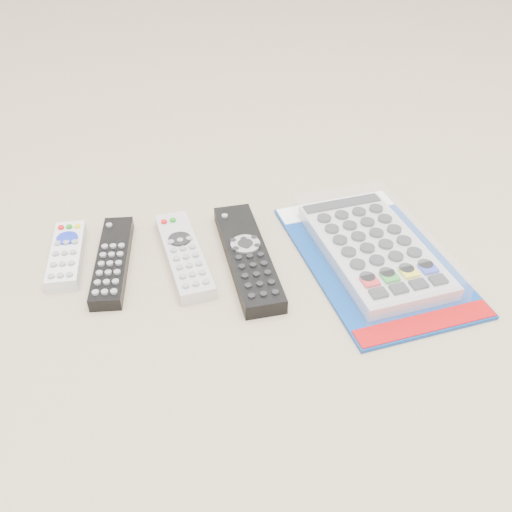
{
  "coord_description": "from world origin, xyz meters",
  "views": [
    {
      "loc": [
        -0.08,
        -0.59,
        0.5
      ],
      "look_at": [
        0.02,
        0.01,
        0.01
      ],
      "focal_mm": 40.0,
      "sensor_mm": 36.0,
      "label": 1
    }
  ],
  "objects": [
    {
      "name": "jumbo_remote_packaged",
      "position": [
        0.18,
        0.0,
        0.02
      ],
      "size": [
        0.23,
        0.33,
        0.04
      ],
      "rotation": [
        0.0,
        0.0,
        0.15
      ],
      "color": "navy",
      "rests_on": "ground"
    },
    {
      "name": "remote_slim_black",
      "position": [
        -0.18,
        0.04,
        0.01
      ],
      "size": [
        0.05,
        0.19,
        0.02
      ],
      "rotation": [
        0.0,
        0.0,
        -0.07
      ],
      "color": "black",
      "rests_on": "ground"
    },
    {
      "name": "remote_silver_dvd",
      "position": [
        -0.08,
        0.04,
        0.01
      ],
      "size": [
        0.08,
        0.19,
        0.02
      ],
      "rotation": [
        0.0,
        0.0,
        0.15
      ],
      "color": "#BBBBC0",
      "rests_on": "ground"
    },
    {
      "name": "remote_large_black",
      "position": [
        0.01,
        0.02,
        0.01
      ],
      "size": [
        0.07,
        0.23,
        0.02
      ],
      "rotation": [
        0.0,
        0.0,
        0.07
      ],
      "color": "black",
      "rests_on": "ground"
    },
    {
      "name": "remote_small_grey",
      "position": [
        -0.24,
        0.06,
        0.01
      ],
      "size": [
        0.04,
        0.14,
        0.02
      ],
      "rotation": [
        0.0,
        0.0,
        -0.0
      ],
      "color": "silver",
      "rests_on": "ground"
    }
  ]
}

